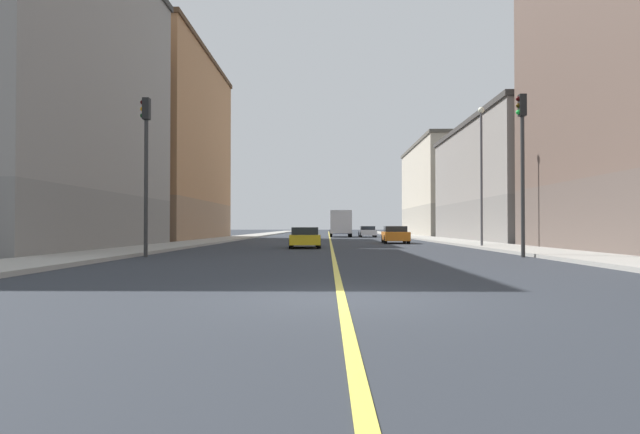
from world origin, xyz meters
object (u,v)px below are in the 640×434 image
at_px(building_right_corner, 11,92).
at_px(street_lamp_left_near, 481,163).
at_px(building_left_mid, 530,182).
at_px(car_yellow, 305,238).
at_px(car_orange, 395,235).
at_px(traffic_light_right_near, 146,155).
at_px(traffic_light_left_near, 522,153).
at_px(building_right_midblock, 149,147).
at_px(building_left_far, 457,190).
at_px(box_truck, 340,223).
at_px(car_white, 367,232).

distance_m(building_right_corner, street_lamp_left_near, 26.60).
height_order(building_left_mid, car_yellow, building_left_mid).
distance_m(car_yellow, car_orange, 11.00).
bearing_deg(traffic_light_right_near, car_orange, 55.71).
relative_size(building_left_mid, street_lamp_left_near, 2.95).
relative_size(street_lamp_left_near, car_orange, 1.85).
bearing_deg(street_lamp_left_near, building_right_corner, -173.63).
relative_size(traffic_light_left_near, traffic_light_right_near, 1.02).
height_order(building_left_mid, building_right_midblock, building_right_midblock).
xyz_separation_m(building_right_corner, car_yellow, (15.80, 3.08, -7.96)).
bearing_deg(traffic_light_right_near, building_left_far, 64.04).
bearing_deg(building_left_mid, building_right_midblock, 173.08).
bearing_deg(building_right_corner, box_truck, 62.84).
relative_size(building_left_far, traffic_light_left_near, 3.62).
bearing_deg(building_right_midblock, traffic_light_right_near, -71.94).
height_order(car_orange, box_truck, box_truck).
height_order(building_right_corner, traffic_light_right_near, building_right_corner).
relative_size(building_right_midblock, car_orange, 5.20).
bearing_deg(building_right_corner, car_yellow, 11.04).
bearing_deg(building_right_corner, car_orange, 28.30).
distance_m(building_left_far, box_truck, 18.85).
bearing_deg(building_right_corner, building_right_midblock, 90.00).
relative_size(building_left_mid, box_truck, 3.54).
distance_m(building_left_mid, building_right_midblock, 35.24).
relative_size(car_white, box_truck, 0.68).
bearing_deg(building_left_far, car_orange, -110.68).
bearing_deg(car_white, building_right_corner, -121.09).
relative_size(building_left_far, building_right_midblock, 1.06).
relative_size(building_right_corner, traffic_light_left_near, 2.91).
xyz_separation_m(building_left_far, building_right_midblock, (-34.79, -22.46, 2.67)).
height_order(building_left_far, car_yellow, building_left_far).
distance_m(building_left_mid, car_yellow, 24.88).
relative_size(building_left_mid, building_left_far, 0.99).
bearing_deg(building_left_far, car_white, -145.60).
bearing_deg(car_orange, building_left_far, 69.32).
xyz_separation_m(car_yellow, car_white, (6.14, 33.30, 0.03)).
bearing_deg(building_left_mid, box_truck, 131.84).
bearing_deg(box_truck, car_orange, -81.75).
bearing_deg(traffic_light_left_near, street_lamp_left_near, 83.93).
height_order(building_left_far, traffic_light_right_near, building_left_far).
distance_m(building_left_mid, building_left_far, 26.70).
distance_m(car_white, car_orange, 24.40).
bearing_deg(building_right_corner, building_left_far, 52.41).
bearing_deg(building_left_far, car_yellow, -114.28).
xyz_separation_m(building_left_far, car_orange, (-12.53, -33.20, -5.58)).
bearing_deg(building_right_corner, building_left_mid, 28.01).
height_order(street_lamp_left_near, car_white, street_lamp_left_near).
bearing_deg(car_white, box_truck, 178.58).
height_order(building_right_midblock, car_yellow, building_right_midblock).
xyz_separation_m(street_lamp_left_near, car_orange, (-3.95, 9.06, -4.37)).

